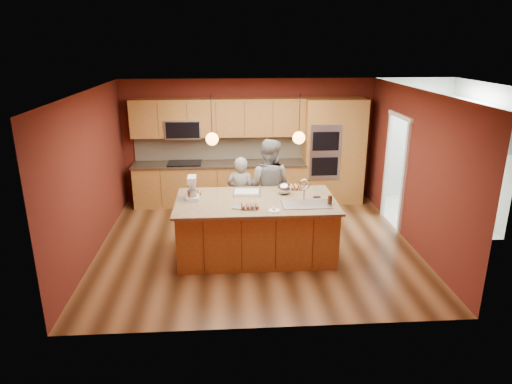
{
  "coord_description": "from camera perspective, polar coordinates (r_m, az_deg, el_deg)",
  "views": [
    {
      "loc": [
        -0.5,
        -7.43,
        3.47
      ],
      "look_at": [
        -0.01,
        -0.1,
        1.02
      ],
      "focal_mm": 32.0,
      "sensor_mm": 36.0,
      "label": 1
    }
  ],
  "objects": [
    {
      "name": "pendant_left",
      "position": [
        7.22,
        -5.51,
        6.64
      ],
      "size": [
        0.2,
        0.2,
        0.8
      ],
      "color": "black",
      "rests_on": "ceiling"
    },
    {
      "name": "doorway_trim",
      "position": [
        9.17,
        16.96,
        2.32
      ],
      "size": [
        0.08,
        1.11,
        2.2
      ],
      "primitive_type": null,
      "color": "white",
      "rests_on": "wall_right"
    },
    {
      "name": "cooling_rack",
      "position": [
        7.2,
        -1.39,
        -1.8
      ],
      "size": [
        0.42,
        0.34,
        0.02
      ],
      "primitive_type": "cube",
      "rotation": [
        0.0,
        0.0,
        -0.2
      ],
      "color": "#A6A8AD",
      "rests_on": "island"
    },
    {
      "name": "cupcakes_left",
      "position": [
        7.87,
        -7.33,
        0.02
      ],
      "size": [
        0.15,
        0.22,
        0.07
      ],
      "primitive_type": null,
      "color": "#C27A4E",
      "rests_on": "island"
    },
    {
      "name": "phone",
      "position": [
        7.7,
        7.61,
        -0.62
      ],
      "size": [
        0.13,
        0.08,
        0.01
      ],
      "primitive_type": "cube",
      "rotation": [
        0.0,
        0.0,
        0.15
      ],
      "color": "black",
      "rests_on": "island"
    },
    {
      "name": "wall_right",
      "position": [
        8.38,
        19.14,
        2.76
      ],
      "size": [
        0.0,
        5.0,
        5.0
      ],
      "primitive_type": "plane",
      "rotation": [
        1.57,
        0.0,
        -1.57
      ],
      "color": "#561C14",
      "rests_on": "ground"
    },
    {
      "name": "person_right",
      "position": [
        8.49,
        1.56,
        0.75
      ],
      "size": [
        1.06,
        0.95,
        1.78
      ],
      "primitive_type": "imported",
      "rotation": [
        0.0,
        0.0,
        2.76
      ],
      "color": "slate",
      "rests_on": "floor"
    },
    {
      "name": "wall_left",
      "position": [
        8.05,
        -19.94,
        2.05
      ],
      "size": [
        0.0,
        5.0,
        5.0
      ],
      "primitive_type": "plane",
      "rotation": [
        1.57,
        0.0,
        1.57
      ],
      "color": "#561C14",
      "rests_on": "ground"
    },
    {
      "name": "floor",
      "position": [
        8.22,
        0.01,
        -6.53
      ],
      "size": [
        5.5,
        5.5,
        0.0
      ],
      "primitive_type": "plane",
      "color": "#3E2310",
      "rests_on": "ground"
    },
    {
      "name": "laundry_room",
      "position": [
        10.02,
        25.44,
        7.96
      ],
      "size": [
        2.6,
        2.7,
        2.7
      ],
      "color": "beige",
      "rests_on": "ground"
    },
    {
      "name": "washer",
      "position": [
        10.0,
        24.23,
        -0.65
      ],
      "size": [
        0.63,
        0.65,
        0.95
      ],
      "primitive_type": "cube",
      "rotation": [
        0.0,
        0.0,
        0.07
      ],
      "color": "white",
      "rests_on": "floor"
    },
    {
      "name": "mixing_bowl",
      "position": [
        7.79,
        3.59,
        0.44
      ],
      "size": [
        0.24,
        0.24,
        0.2
      ],
      "primitive_type": "ellipsoid",
      "color": "#B3B5BB",
      "rests_on": "island"
    },
    {
      "name": "dryer",
      "position": [
        10.5,
        22.88,
        0.39
      ],
      "size": [
        0.74,
        0.75,
        0.95
      ],
      "primitive_type": "cube",
      "rotation": [
        0.0,
        0.0,
        0.3
      ],
      "color": "white",
      "rests_on": "floor"
    },
    {
      "name": "plate",
      "position": [
        7.03,
        2.28,
        -2.33
      ],
      "size": [
        0.18,
        0.18,
        0.01
      ],
      "primitive_type": "cylinder",
      "color": "white",
      "rests_on": "island"
    },
    {
      "name": "cabinet_run",
      "position": [
        9.99,
        -4.76,
        3.99
      ],
      "size": [
        3.74,
        0.64,
        2.3
      ],
      "color": "#9C572B",
      "rests_on": "floor"
    },
    {
      "name": "cupcakes_rack",
      "position": [
        7.12,
        -0.76,
        -1.71
      ],
      "size": [
        0.28,
        0.21,
        0.06
      ],
      "primitive_type": null,
      "color": "#C27A4E",
      "rests_on": "island"
    },
    {
      "name": "person_left",
      "position": [
        8.51,
        -1.89,
        -0.36
      ],
      "size": [
        0.6,
        0.47,
        1.46
      ],
      "primitive_type": "imported",
      "rotation": [
        0.0,
        0.0,
        2.89
      ],
      "color": "black",
      "rests_on": "floor"
    },
    {
      "name": "cupcakes_right",
      "position": [
        8.08,
        4.75,
        0.61
      ],
      "size": [
        0.31,
        0.23,
        0.07
      ],
      "primitive_type": null,
      "color": "#C27A4E",
      "rests_on": "island"
    },
    {
      "name": "stand_mixer",
      "position": [
        7.57,
        -7.97,
        0.3
      ],
      "size": [
        0.21,
        0.29,
        0.39
      ],
      "rotation": [
        0.0,
        0.0,
        0.0
      ],
      "color": "white",
      "rests_on": "island"
    },
    {
      "name": "wall_back",
      "position": [
        10.17,
        -0.94,
        6.41
      ],
      "size": [
        5.5,
        0.0,
        5.5
      ],
      "primitive_type": "plane",
      "rotation": [
        1.57,
        0.0,
        0.0
      ],
      "color": "#561C14",
      "rests_on": "ground"
    },
    {
      "name": "pendant_right",
      "position": [
        7.3,
        5.38,
        6.79
      ],
      "size": [
        0.2,
        0.2,
        0.8
      ],
      "color": "black",
      "rests_on": "ceiling"
    },
    {
      "name": "ceiling",
      "position": [
        7.49,
        0.01,
        12.54
      ],
      "size": [
        5.5,
        5.5,
        0.0
      ],
      "primitive_type": "plane",
      "rotation": [
        3.14,
        0.0,
        0.0
      ],
      "color": "silver",
      "rests_on": "ground"
    },
    {
      "name": "tumbler",
      "position": [
        7.4,
        9.22,
        -0.98
      ],
      "size": [
        0.07,
        0.07,
        0.14
      ],
      "primitive_type": "cylinder",
      "color": "#37180B",
      "rests_on": "island"
    },
    {
      "name": "wall_front",
      "position": [
        5.39,
        1.8,
        -4.73
      ],
      "size": [
        5.5,
        0.0,
        5.5
      ],
      "primitive_type": "plane",
      "rotation": [
        -1.57,
        0.0,
        0.0
      ],
      "color": "#561C14",
      "rests_on": "ground"
    },
    {
      "name": "oven_column",
      "position": [
        10.17,
        9.63,
        5.02
      ],
      "size": [
        1.3,
        0.62,
        2.3
      ],
      "color": "#9C572B",
      "rests_on": "floor"
    },
    {
      "name": "island",
      "position": [
        7.67,
        0.09,
        -4.36
      ],
      "size": [
        2.63,
        1.47,
        1.35
      ],
      "color": "#9C572B",
      "rests_on": "floor"
    },
    {
      "name": "sheet_cake",
      "position": [
        7.81,
        -1.16,
        -0.06
      ],
      "size": [
        0.5,
        0.39,
        0.05
      ],
      "rotation": [
        0.0,
        0.0,
        -0.08
      ],
      "color": "white",
      "rests_on": "island"
    }
  ]
}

